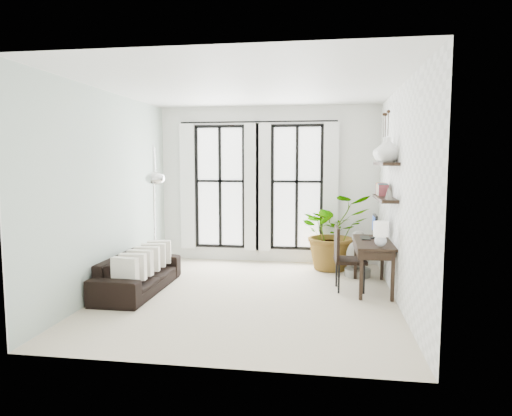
% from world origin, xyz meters
% --- Properties ---
extents(floor, '(5.00, 5.00, 0.00)m').
position_xyz_m(floor, '(0.00, 0.00, 0.00)').
color(floor, beige).
rests_on(floor, ground).
extents(ceiling, '(5.00, 5.00, 0.00)m').
position_xyz_m(ceiling, '(0.00, 0.00, 3.20)').
color(ceiling, white).
rests_on(ceiling, wall_back).
extents(wall_left, '(0.00, 5.00, 5.00)m').
position_xyz_m(wall_left, '(-2.25, 0.00, 1.60)').
color(wall_left, '#ABBFB2').
rests_on(wall_left, floor).
extents(wall_right, '(0.00, 5.00, 5.00)m').
position_xyz_m(wall_right, '(2.25, 0.00, 1.60)').
color(wall_right, white).
rests_on(wall_right, floor).
extents(wall_back, '(4.50, 0.00, 4.50)m').
position_xyz_m(wall_back, '(0.00, 2.50, 1.60)').
color(wall_back, white).
rests_on(wall_back, floor).
extents(windows, '(3.26, 0.13, 2.65)m').
position_xyz_m(windows, '(-0.20, 2.43, 1.56)').
color(windows, white).
rests_on(windows, wall_back).
extents(wall_shelves, '(0.25, 1.30, 0.60)m').
position_xyz_m(wall_shelves, '(2.11, 0.68, 1.73)').
color(wall_shelves, black).
rests_on(wall_shelves, wall_right).
extents(sofa, '(0.79, 2.00, 0.58)m').
position_xyz_m(sofa, '(-1.80, 0.01, 0.29)').
color(sofa, black).
rests_on(sofa, floor).
extents(throw_pillows, '(0.40, 1.52, 0.40)m').
position_xyz_m(throw_pillows, '(-1.70, 0.01, 0.50)').
color(throw_pillows, silver).
rests_on(throw_pillows, sofa).
extents(plant, '(1.65, 1.55, 1.48)m').
position_xyz_m(plant, '(1.34, 1.98, 0.74)').
color(plant, '#2D7228').
rests_on(plant, floor).
extents(desk, '(0.57, 1.36, 1.19)m').
position_xyz_m(desk, '(1.94, 0.60, 0.74)').
color(desk, black).
rests_on(desk, floor).
extents(desk_chair, '(0.52, 0.52, 1.04)m').
position_xyz_m(desk_chair, '(1.49, 0.55, 0.59)').
color(desk_chair, black).
rests_on(desk_chair, floor).
extents(arc_lamp, '(0.73, 1.30, 2.36)m').
position_xyz_m(arc_lamp, '(-1.70, 0.53, 1.82)').
color(arc_lamp, silver).
rests_on(arc_lamp, floor).
extents(buddha, '(0.47, 0.47, 0.84)m').
position_xyz_m(buddha, '(1.78, 1.49, 0.35)').
color(buddha, gray).
rests_on(buddha, floor).
extents(vase_a, '(0.37, 0.37, 0.38)m').
position_xyz_m(vase_a, '(2.11, 0.39, 2.27)').
color(vase_a, white).
rests_on(vase_a, shelf_upper).
extents(vase_b, '(0.37, 0.37, 0.38)m').
position_xyz_m(vase_b, '(2.11, 0.79, 2.27)').
color(vase_b, white).
rests_on(vase_b, shelf_upper).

